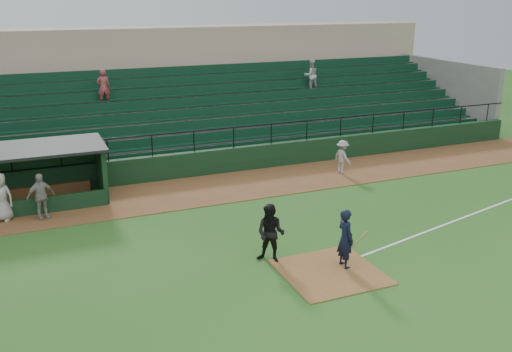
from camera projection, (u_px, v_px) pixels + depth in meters
name	position (u px, v px, depth m)	size (l,w,h in m)	color
ground	(315.00, 259.00, 18.51)	(90.00, 90.00, 0.00)	#28581C
warning_track	(230.00, 186.00, 25.53)	(40.00, 4.00, 0.03)	brown
home_plate_dirt	(330.00, 272.00, 17.62)	(3.00, 3.00, 0.03)	brown
foul_line	(477.00, 212.00, 22.50)	(18.00, 0.09, 0.01)	white
stadium_structure	(179.00, 105.00, 32.26)	(38.00, 13.08, 6.40)	black
batter_at_plate	(345.00, 239.00, 17.71)	(1.04, 0.73, 1.95)	black
umpire	(271.00, 233.00, 18.08)	(0.95, 0.74, 1.96)	black
runner	(342.00, 157.00, 27.19)	(1.05, 0.61, 1.63)	#A19B97
dugout_player_a	(41.00, 196.00, 21.56)	(1.06, 0.44, 1.81)	#9C9792
dugout_player_b	(1.00, 197.00, 21.38)	(0.93, 0.60, 1.90)	#ACA7A1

